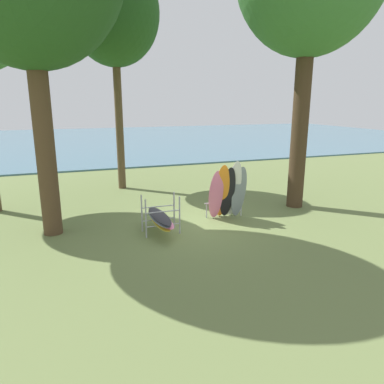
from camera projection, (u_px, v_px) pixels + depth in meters
name	position (u px, v px, depth m)	size (l,w,h in m)	color
ground_plane	(198.00, 227.00, 12.18)	(80.00, 80.00, 0.00)	olive
lake_water	(102.00, 140.00, 39.27)	(80.00, 36.00, 0.10)	#477084
tree_mid_behind	(114.00, 13.00, 15.78)	(4.04, 4.04, 10.31)	brown
leaning_board_pile	(228.00, 192.00, 12.80)	(1.48, 1.01, 2.20)	pink
board_storage_rack	(160.00, 218.00, 11.57)	(1.15, 2.12, 1.25)	#9EA0A5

